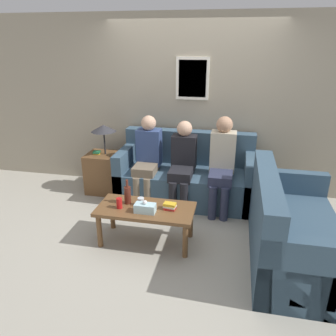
{
  "coord_description": "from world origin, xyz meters",
  "views": [
    {
      "loc": [
        0.64,
        -3.88,
        2.22
      ],
      "look_at": [
        -0.14,
        -0.12,
        0.71
      ],
      "focal_mm": 35.0,
      "sensor_mm": 36.0,
      "label": 1
    }
  ],
  "objects_px": {
    "wine_bottle": "(128,194)",
    "drinking_glass": "(141,202)",
    "person_right": "(222,161)",
    "couch_main": "(186,177)",
    "person_middle": "(183,161)",
    "coffee_table": "(146,213)",
    "couch_side": "(290,233)",
    "person_left": "(147,156)"
  },
  "relations": [
    {
      "from": "couch_side",
      "to": "coffee_table",
      "type": "relative_size",
      "value": 1.49
    },
    {
      "from": "couch_side",
      "to": "drinking_glass",
      "type": "relative_size",
      "value": 17.59
    },
    {
      "from": "coffee_table",
      "to": "person_middle",
      "type": "relative_size",
      "value": 0.93
    },
    {
      "from": "wine_bottle",
      "to": "drinking_glass",
      "type": "distance_m",
      "value": 0.18
    },
    {
      "from": "wine_bottle",
      "to": "coffee_table",
      "type": "bearing_deg",
      "value": -16.08
    },
    {
      "from": "drinking_glass",
      "to": "person_right",
      "type": "bearing_deg",
      "value": 48.82
    },
    {
      "from": "couch_main",
      "to": "couch_side",
      "type": "bearing_deg",
      "value": -44.22
    },
    {
      "from": "couch_main",
      "to": "couch_side",
      "type": "height_order",
      "value": "same"
    },
    {
      "from": "wine_bottle",
      "to": "person_right",
      "type": "xyz_separation_m",
      "value": [
        1.02,
        0.96,
        0.14
      ]
    },
    {
      "from": "coffee_table",
      "to": "wine_bottle",
      "type": "height_order",
      "value": "wine_bottle"
    },
    {
      "from": "drinking_glass",
      "to": "person_left",
      "type": "height_order",
      "value": "person_left"
    },
    {
      "from": "person_left",
      "to": "wine_bottle",
      "type": "bearing_deg",
      "value": -88.14
    },
    {
      "from": "couch_side",
      "to": "wine_bottle",
      "type": "distance_m",
      "value": 1.82
    },
    {
      "from": "couch_side",
      "to": "coffee_table",
      "type": "height_order",
      "value": "couch_side"
    },
    {
      "from": "drinking_glass",
      "to": "person_right",
      "type": "xyz_separation_m",
      "value": [
        0.86,
        0.98,
        0.21
      ]
    },
    {
      "from": "couch_main",
      "to": "person_middle",
      "type": "bearing_deg",
      "value": -97.34
    },
    {
      "from": "person_middle",
      "to": "drinking_glass",
      "type": "bearing_deg",
      "value": -107.89
    },
    {
      "from": "coffee_table",
      "to": "person_right",
      "type": "height_order",
      "value": "person_right"
    },
    {
      "from": "wine_bottle",
      "to": "drinking_glass",
      "type": "xyz_separation_m",
      "value": [
        0.16,
        -0.02,
        -0.06
      ]
    },
    {
      "from": "couch_side",
      "to": "drinking_glass",
      "type": "bearing_deg",
      "value": 87.21
    },
    {
      "from": "couch_side",
      "to": "person_middle",
      "type": "relative_size",
      "value": 1.38
    },
    {
      "from": "person_middle",
      "to": "wine_bottle",
      "type": "bearing_deg",
      "value": -116.38
    },
    {
      "from": "couch_main",
      "to": "drinking_glass",
      "type": "height_order",
      "value": "couch_main"
    },
    {
      "from": "coffee_table",
      "to": "person_right",
      "type": "bearing_deg",
      "value": 52.51
    },
    {
      "from": "couch_side",
      "to": "drinking_glass",
      "type": "distance_m",
      "value": 1.65
    },
    {
      "from": "couch_side",
      "to": "wine_bottle",
      "type": "xyz_separation_m",
      "value": [
        -1.81,
        0.1,
        0.22
      ]
    },
    {
      "from": "coffee_table",
      "to": "drinking_glass",
      "type": "xyz_separation_m",
      "value": [
        -0.07,
        0.05,
        0.11
      ]
    },
    {
      "from": "person_left",
      "to": "drinking_glass",
      "type": "bearing_deg",
      "value": -79.26
    },
    {
      "from": "drinking_glass",
      "to": "coffee_table",
      "type": "bearing_deg",
      "value": -34.81
    },
    {
      "from": "couch_main",
      "to": "wine_bottle",
      "type": "bearing_deg",
      "value": -113.51
    },
    {
      "from": "wine_bottle",
      "to": "person_right",
      "type": "bearing_deg",
      "value": 43.32
    },
    {
      "from": "coffee_table",
      "to": "person_middle",
      "type": "height_order",
      "value": "person_middle"
    },
    {
      "from": "wine_bottle",
      "to": "person_middle",
      "type": "distance_m",
      "value": 1.09
    },
    {
      "from": "couch_main",
      "to": "person_right",
      "type": "xyz_separation_m",
      "value": [
        0.51,
        -0.2,
        0.37
      ]
    },
    {
      "from": "couch_side",
      "to": "drinking_glass",
      "type": "height_order",
      "value": "couch_side"
    },
    {
      "from": "coffee_table",
      "to": "drinking_glass",
      "type": "height_order",
      "value": "drinking_glass"
    },
    {
      "from": "person_left",
      "to": "person_right",
      "type": "distance_m",
      "value": 1.06
    },
    {
      "from": "drinking_glass",
      "to": "person_middle",
      "type": "xyz_separation_m",
      "value": [
        0.32,
        0.99,
        0.17
      ]
    },
    {
      "from": "couch_main",
      "to": "drinking_glass",
      "type": "bearing_deg",
      "value": -106.23
    },
    {
      "from": "couch_main",
      "to": "wine_bottle",
      "type": "relative_size",
      "value": 6.58
    },
    {
      "from": "coffee_table",
      "to": "person_left",
      "type": "height_order",
      "value": "person_left"
    },
    {
      "from": "coffee_table",
      "to": "person_left",
      "type": "relative_size",
      "value": 0.89
    }
  ]
}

